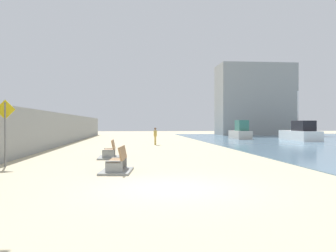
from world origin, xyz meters
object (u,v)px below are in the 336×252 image
at_px(person_walking, 155,135).
at_px(boat_mid_bay, 300,133).
at_px(boat_far_left, 241,132).
at_px(bench_far, 109,154).
at_px(bench_near, 117,166).
at_px(pedestrian_sign, 5,125).

xyz_separation_m(person_walking, boat_mid_bay, (16.22, 6.43, -0.04)).
bearing_deg(boat_far_left, boat_mid_bay, -37.39).
bearing_deg(bench_far, boat_far_left, 57.68).
height_order(bench_far, person_walking, person_walking).
relative_size(bench_near, boat_far_left, 0.53).
xyz_separation_m(boat_mid_bay, boat_far_left, (-5.41, 4.13, 0.02)).
height_order(boat_mid_bay, boat_far_left, boat_mid_bay).
bearing_deg(bench_far, boat_mid_bay, 42.80).
xyz_separation_m(bench_near, boat_mid_bay, (18.68, 23.43, 0.59)).
distance_m(bench_near, bench_far, 5.55).
distance_m(boat_far_left, pedestrian_sign, 31.22).
xyz_separation_m(boat_far_left, pedestrian_sign, (-18.14, -25.39, 0.94)).
bearing_deg(pedestrian_sign, boat_mid_bay, 42.08).
xyz_separation_m(bench_near, boat_far_left, (13.28, 27.56, 0.61)).
height_order(bench_near, boat_far_left, boat_far_left).
distance_m(person_walking, boat_mid_bay, 17.45).
relative_size(bench_far, boat_far_left, 0.51).
height_order(bench_near, boat_mid_bay, boat_mid_bay).
distance_m(person_walking, boat_far_left, 15.12).
relative_size(bench_near, bench_far, 1.04).
height_order(person_walking, boat_far_left, boat_far_left).
bearing_deg(boat_far_left, bench_far, -122.32).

